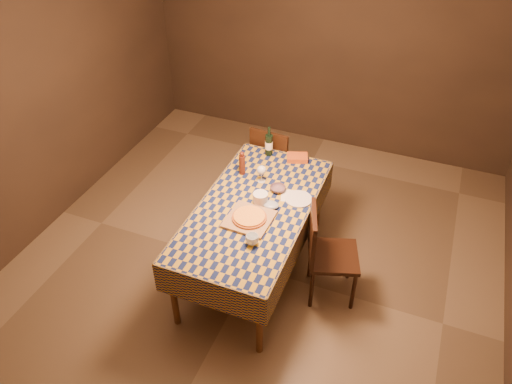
# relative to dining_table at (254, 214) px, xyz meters

# --- Properties ---
(room) EXTENTS (5.00, 5.10, 2.70)m
(room) POSITION_rel_dining_table_xyz_m (0.00, 0.00, 0.66)
(room) COLOR brown
(room) RESTS_ON ground
(dining_table) EXTENTS (0.94, 1.84, 0.77)m
(dining_table) POSITION_rel_dining_table_xyz_m (0.00, 0.00, 0.00)
(dining_table) COLOR brown
(dining_table) RESTS_ON ground
(cutting_board) EXTENTS (0.38, 0.38, 0.02)m
(cutting_board) POSITION_rel_dining_table_xyz_m (0.03, -0.17, 0.09)
(cutting_board) COLOR #9F754A
(cutting_board) RESTS_ON dining_table
(pizza) EXTENTS (0.39, 0.39, 0.03)m
(pizza) POSITION_rel_dining_table_xyz_m (0.03, -0.17, 0.11)
(pizza) COLOR #A54E1B
(pizza) RESTS_ON cutting_board
(pepper_mill) EXTENTS (0.06, 0.06, 0.24)m
(pepper_mill) POSITION_rel_dining_table_xyz_m (-0.29, 0.42, 0.19)
(pepper_mill) COLOR #451A10
(pepper_mill) RESTS_ON dining_table
(bowl) EXTENTS (0.18, 0.18, 0.04)m
(bowl) POSITION_rel_dining_table_xyz_m (0.12, 0.29, 0.10)
(bowl) COLOR #654A55
(bowl) RESTS_ON dining_table
(wine_glass) EXTENTS (0.09, 0.09, 0.17)m
(wine_glass) POSITION_rel_dining_table_xyz_m (-0.07, 0.37, 0.20)
(wine_glass) COLOR silver
(wine_glass) RESTS_ON dining_table
(wine_bottle) EXTENTS (0.09, 0.09, 0.31)m
(wine_bottle) POSITION_rel_dining_table_xyz_m (-0.17, 0.82, 0.19)
(wine_bottle) COLOR black
(wine_bottle) RESTS_ON dining_table
(deli_tub) EXTENTS (0.15, 0.15, 0.11)m
(deli_tub) POSITION_rel_dining_table_xyz_m (0.03, 0.07, 0.13)
(deli_tub) COLOR silver
(deli_tub) RESTS_ON dining_table
(takeout_container) EXTENTS (0.24, 0.20, 0.05)m
(takeout_container) POSITION_rel_dining_table_xyz_m (0.13, 0.83, 0.10)
(takeout_container) COLOR #B84A18
(takeout_container) RESTS_ON dining_table
(white_plate) EXTENTS (0.30, 0.30, 0.01)m
(white_plate) POSITION_rel_dining_table_xyz_m (0.33, 0.24, 0.08)
(white_plate) COLOR white
(white_plate) RESTS_ON dining_table
(tumbler) EXTENTS (0.11, 0.11, 0.08)m
(tumbler) POSITION_rel_dining_table_xyz_m (0.16, -0.42, 0.12)
(tumbler) COLOR white
(tumbler) RESTS_ON dining_table
(flour_patch) EXTENTS (0.26, 0.22, 0.00)m
(flour_patch) POSITION_rel_dining_table_xyz_m (0.27, 0.27, 0.08)
(flour_patch) COLOR silver
(flour_patch) RESTS_ON dining_table
(flour_bag) EXTENTS (0.16, 0.13, 0.04)m
(flour_bag) POSITION_rel_dining_table_xyz_m (0.13, 0.06, 0.10)
(flour_bag) COLOR #8FA0B8
(flour_bag) RESTS_ON dining_table
(chair_far) EXTENTS (0.45, 0.46, 0.93)m
(chair_far) POSITION_rel_dining_table_xyz_m (-0.21, 1.08, -0.17)
(chair_far) COLOR black
(chair_far) RESTS_ON ground
(chair_right) EXTENTS (0.54, 0.53, 0.93)m
(chair_right) POSITION_rel_dining_table_xyz_m (0.67, -0.03, -0.17)
(chair_right) COLOR black
(chair_right) RESTS_ON ground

